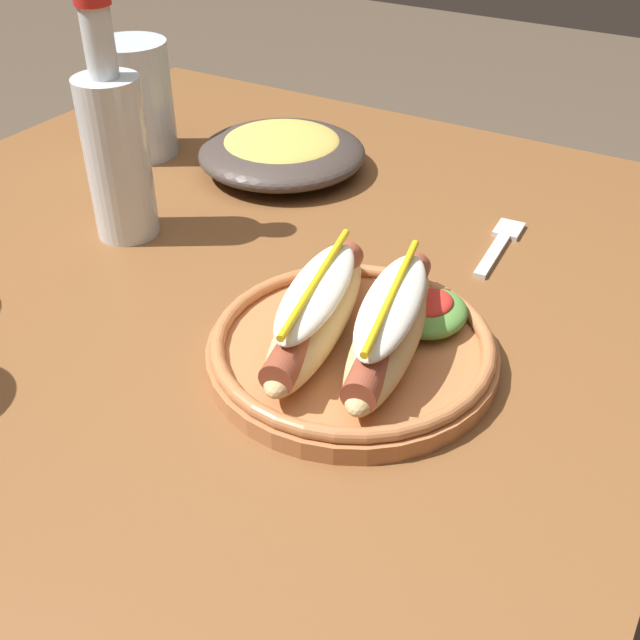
{
  "coord_description": "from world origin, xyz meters",
  "views": [
    {
      "loc": [
        -0.39,
        -0.41,
        1.13
      ],
      "look_at": [
        0.05,
        -0.15,
        0.77
      ],
      "focal_mm": 43.53,
      "sensor_mm": 36.0,
      "label": 1
    }
  ],
  "objects_px": {
    "glass_bottle": "(116,149)",
    "water_cup": "(136,99)",
    "fork": "(500,243)",
    "side_bowl": "(282,151)",
    "hot_dog_plate": "(356,333)"
  },
  "relations": [
    {
      "from": "glass_bottle",
      "to": "water_cup",
      "type": "bearing_deg",
      "value": 37.35
    },
    {
      "from": "water_cup",
      "to": "fork",
      "type": "bearing_deg",
      "value": -89.26
    },
    {
      "from": "glass_bottle",
      "to": "fork",
      "type": "bearing_deg",
      "value": -63.41
    },
    {
      "from": "water_cup",
      "to": "side_bowl",
      "type": "height_order",
      "value": "water_cup"
    },
    {
      "from": "fork",
      "to": "glass_bottle",
      "type": "relative_size",
      "value": 0.51
    },
    {
      "from": "hot_dog_plate",
      "to": "side_bowl",
      "type": "relative_size",
      "value": 1.18
    },
    {
      "from": "hot_dog_plate",
      "to": "side_bowl",
      "type": "bearing_deg",
      "value": 41.99
    },
    {
      "from": "hot_dog_plate",
      "to": "glass_bottle",
      "type": "distance_m",
      "value": 0.32
    },
    {
      "from": "hot_dog_plate",
      "to": "glass_bottle",
      "type": "relative_size",
      "value": 0.99
    },
    {
      "from": "water_cup",
      "to": "glass_bottle",
      "type": "relative_size",
      "value": 0.58
    },
    {
      "from": "fork",
      "to": "water_cup",
      "type": "distance_m",
      "value": 0.47
    },
    {
      "from": "hot_dog_plate",
      "to": "water_cup",
      "type": "distance_m",
      "value": 0.49
    },
    {
      "from": "fork",
      "to": "side_bowl",
      "type": "height_order",
      "value": "side_bowl"
    },
    {
      "from": "water_cup",
      "to": "side_bowl",
      "type": "bearing_deg",
      "value": -75.96
    },
    {
      "from": "side_bowl",
      "to": "glass_bottle",
      "type": "bearing_deg",
      "value": 165.56
    }
  ]
}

